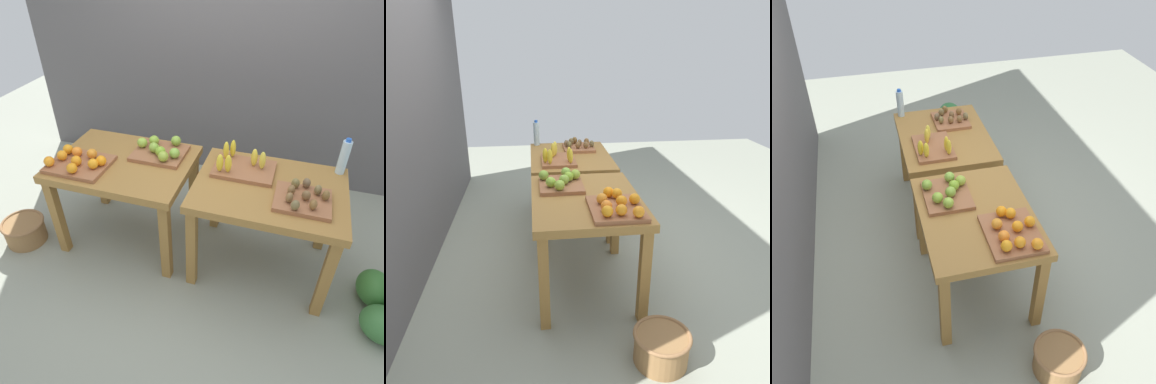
# 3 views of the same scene
# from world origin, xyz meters

# --- Properties ---
(ground_plane) EXTENTS (8.00, 8.00, 0.00)m
(ground_plane) POSITION_xyz_m (0.00, 0.00, 0.00)
(ground_plane) COLOR gray
(back_wall) EXTENTS (4.40, 0.12, 3.00)m
(back_wall) POSITION_xyz_m (0.00, 1.35, 1.50)
(back_wall) COLOR #595657
(back_wall) RESTS_ON ground_plane
(display_table_left) EXTENTS (1.04, 0.80, 0.77)m
(display_table_left) POSITION_xyz_m (-0.56, 0.00, 0.66)
(display_table_left) COLOR olive
(display_table_left) RESTS_ON ground_plane
(display_table_right) EXTENTS (1.04, 0.80, 0.77)m
(display_table_right) POSITION_xyz_m (0.56, 0.00, 0.66)
(display_table_right) COLOR olive
(display_table_right) RESTS_ON ground_plane
(orange_bin) EXTENTS (0.46, 0.36, 0.11)m
(orange_bin) POSITION_xyz_m (-0.84, -0.17, 0.81)
(orange_bin) COLOR #975D3B
(orange_bin) RESTS_ON display_table_left
(apple_bin) EXTENTS (0.41, 0.36, 0.11)m
(apple_bin) POSITION_xyz_m (-0.32, 0.16, 0.81)
(apple_bin) COLOR #975D3B
(apple_bin) RESTS_ON display_table_left
(banana_crate) EXTENTS (0.44, 0.32, 0.17)m
(banana_crate) POSITION_xyz_m (0.33, 0.14, 0.81)
(banana_crate) COLOR #975D3B
(banana_crate) RESTS_ON display_table_right
(kiwi_bin) EXTENTS (0.36, 0.33, 0.10)m
(kiwi_bin) POSITION_xyz_m (0.78, -0.11, 0.80)
(kiwi_bin) COLOR #975D3B
(kiwi_bin) RESTS_ON display_table_right
(water_bottle) EXTENTS (0.07, 0.07, 0.28)m
(water_bottle) POSITION_xyz_m (1.02, 0.33, 0.90)
(water_bottle) COLOR silver
(water_bottle) RESTS_ON display_table_right
(watermelon_pile) EXTENTS (0.59, 0.64, 0.52)m
(watermelon_pile) POSITION_xyz_m (1.53, -0.27, 0.20)
(watermelon_pile) COLOR #256237
(watermelon_pile) RESTS_ON ground_plane
(wicker_basket) EXTENTS (0.35, 0.35, 0.21)m
(wicker_basket) POSITION_xyz_m (-1.41, -0.35, 0.11)
(wicker_basket) COLOR olive
(wicker_basket) RESTS_ON ground_plane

